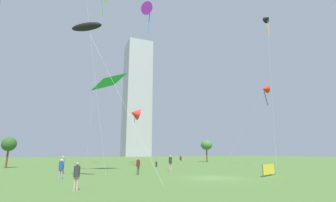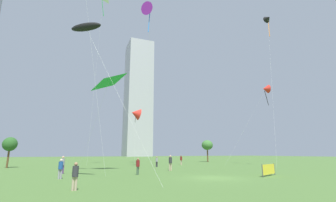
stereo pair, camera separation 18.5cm
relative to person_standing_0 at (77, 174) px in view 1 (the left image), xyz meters
The scene contains 18 objects.
ground 11.87m from the person_standing_0, 12.14° to the left, with size 280.00×280.00×0.00m, color #476B30.
person_standing_0 is the anchor object (origin of this frame).
person_standing_1 12.82m from the person_standing_0, 91.43° to the left, with size 0.40×0.40×1.81m.
person_standing_2 31.32m from the person_standing_0, 50.35° to the left, with size 0.38×0.38×1.71m.
person_standing_3 24.33m from the person_standing_0, 56.21° to the left, with size 0.36×0.36×1.61m.
person_standing_4 10.52m from the person_standing_0, 51.71° to the left, with size 0.36×0.36×1.63m.
person_standing_5 7.24m from the person_standing_0, 94.97° to the left, with size 0.36×0.36×1.64m.
person_standing_6 17.07m from the person_standing_0, 45.21° to the left, with size 0.41×0.41×1.85m.
kite_flying_0 39.58m from the person_standing_0, 67.66° to the left, with size 2.42×4.53×12.29m.
kite_flying_3 29.49m from the person_standing_0, 57.04° to the left, with size 6.34×12.16×25.02m.
kite_flying_4 43.06m from the person_standing_0, 21.23° to the left, with size 6.65×4.59×27.20m.
kite_flying_5 13.01m from the person_standing_0, 86.74° to the left, with size 6.34×7.37×13.54m.
kite_flying_6 38.29m from the person_standing_0, 24.53° to the left, with size 6.21×6.67×14.41m.
kite_flying_7 17.76m from the person_standing_0, 73.15° to the left, with size 4.10×10.10×11.79m.
park_tree_0 28.01m from the person_standing_0, 105.17° to the left, with size 1.99×1.99×4.45m.
park_tree_1 48.15m from the person_standing_0, 46.39° to the left, with size 2.76×2.76×5.28m.
distant_highrise_1 146.00m from the person_standing_0, 70.81° to the left, with size 16.16×17.78×76.68m, color #A8A8AD.
event_banner 17.52m from the person_standing_0, ahead, with size 2.91×1.23×1.13m.
Camera 1 is at (-12.97, -17.83, 2.13)m, focal length 25.38 mm.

